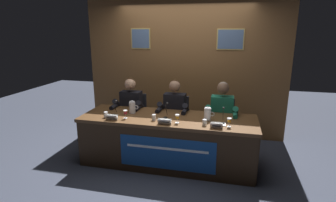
# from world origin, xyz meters

# --- Properties ---
(ground_plane) EXTENTS (12.00, 12.00, 0.00)m
(ground_plane) POSITION_xyz_m (0.00, 0.00, 0.00)
(ground_plane) COLOR #383D4C
(wall_back_panelled) EXTENTS (3.86, 0.14, 2.60)m
(wall_back_panelled) POSITION_xyz_m (0.00, 1.34, 1.30)
(wall_back_panelled) COLOR brown
(wall_back_panelled) RESTS_ON ground_plane
(conference_table) EXTENTS (2.66, 0.88, 0.75)m
(conference_table) POSITION_xyz_m (0.00, -0.11, 0.51)
(conference_table) COLOR brown
(conference_table) RESTS_ON ground_plane
(chair_left) EXTENTS (0.44, 0.44, 0.91)m
(chair_left) POSITION_xyz_m (-0.79, 0.62, 0.44)
(chair_left) COLOR black
(chair_left) RESTS_ON ground_plane
(panelist_left) EXTENTS (0.51, 0.48, 1.24)m
(panelist_left) POSITION_xyz_m (-0.79, 0.42, 0.72)
(panelist_left) COLOR black
(panelist_left) RESTS_ON ground_plane
(nameplate_left) EXTENTS (0.18, 0.06, 0.08)m
(nameplate_left) POSITION_xyz_m (-0.78, -0.33, 0.79)
(nameplate_left) COLOR white
(nameplate_left) RESTS_ON conference_table
(juice_glass_left) EXTENTS (0.06, 0.06, 0.12)m
(juice_glass_left) POSITION_xyz_m (-0.60, -0.21, 0.84)
(juice_glass_left) COLOR white
(juice_glass_left) RESTS_ON conference_table
(water_cup_left) EXTENTS (0.06, 0.06, 0.08)m
(water_cup_left) POSITION_xyz_m (-0.91, -0.24, 0.79)
(water_cup_left) COLOR silver
(water_cup_left) RESTS_ON conference_table
(microphone_left) EXTENTS (0.06, 0.17, 0.22)m
(microphone_left) POSITION_xyz_m (-0.83, -0.09, 0.83)
(microphone_left) COLOR black
(microphone_left) RESTS_ON conference_table
(chair_center) EXTENTS (0.44, 0.44, 0.91)m
(chair_center) POSITION_xyz_m (0.00, 0.62, 0.44)
(chair_center) COLOR black
(chair_center) RESTS_ON ground_plane
(panelist_center) EXTENTS (0.51, 0.48, 1.24)m
(panelist_center) POSITION_xyz_m (0.00, 0.42, 0.72)
(panelist_center) COLOR black
(panelist_center) RESTS_ON ground_plane
(nameplate_center) EXTENTS (0.19, 0.06, 0.08)m
(nameplate_center) POSITION_xyz_m (0.03, -0.34, 0.79)
(nameplate_center) COLOR white
(nameplate_center) RESTS_ON conference_table
(juice_glass_center) EXTENTS (0.06, 0.06, 0.12)m
(juice_glass_center) POSITION_xyz_m (0.19, -0.24, 0.84)
(juice_glass_center) COLOR white
(juice_glass_center) RESTS_ON conference_table
(water_cup_center) EXTENTS (0.06, 0.06, 0.08)m
(water_cup_center) POSITION_xyz_m (-0.16, -0.20, 0.79)
(water_cup_center) COLOR silver
(water_cup_center) RESTS_ON conference_table
(microphone_center) EXTENTS (0.06, 0.17, 0.22)m
(microphone_center) POSITION_xyz_m (-0.02, -0.03, 0.83)
(microphone_center) COLOR black
(microphone_center) RESTS_ON conference_table
(chair_right) EXTENTS (0.44, 0.44, 0.91)m
(chair_right) POSITION_xyz_m (0.79, 0.62, 0.44)
(chair_right) COLOR black
(chair_right) RESTS_ON ground_plane
(panelist_right) EXTENTS (0.51, 0.48, 1.24)m
(panelist_right) POSITION_xyz_m (0.79, 0.42, 0.72)
(panelist_right) COLOR black
(panelist_right) RESTS_ON ground_plane
(nameplate_right) EXTENTS (0.17, 0.06, 0.08)m
(nameplate_right) POSITION_xyz_m (0.75, -0.33, 0.79)
(nameplate_right) COLOR white
(nameplate_right) RESTS_ON conference_table
(juice_glass_right) EXTENTS (0.06, 0.06, 0.12)m
(juice_glass_right) POSITION_xyz_m (0.91, -0.23, 0.84)
(juice_glass_right) COLOR white
(juice_glass_right) RESTS_ON conference_table
(water_cup_right) EXTENTS (0.06, 0.06, 0.08)m
(water_cup_right) POSITION_xyz_m (0.58, -0.25, 0.79)
(water_cup_right) COLOR silver
(water_cup_right) RESTS_ON conference_table
(microphone_right) EXTENTS (0.06, 0.17, 0.22)m
(microphone_right) POSITION_xyz_m (0.82, -0.10, 0.83)
(microphone_right) COLOR black
(microphone_right) RESTS_ON conference_table
(water_pitcher_left_side) EXTENTS (0.15, 0.10, 0.21)m
(water_pitcher_left_side) POSITION_xyz_m (-0.60, 0.06, 0.85)
(water_pitcher_left_side) COLOR silver
(water_pitcher_left_side) RESTS_ON conference_table
(water_pitcher_right_side) EXTENTS (0.15, 0.10, 0.21)m
(water_pitcher_right_side) POSITION_xyz_m (0.60, -0.02, 0.85)
(water_pitcher_right_side) COLOR silver
(water_pitcher_right_side) RESTS_ON conference_table
(document_stack_right) EXTENTS (0.21, 0.16, 0.01)m
(document_stack_right) POSITION_xyz_m (0.76, -0.17, 0.76)
(document_stack_right) COLOR white
(document_stack_right) RESTS_ON conference_table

